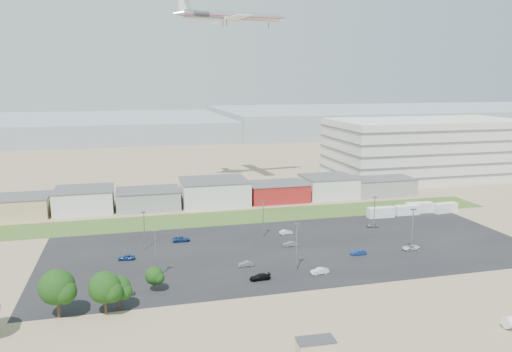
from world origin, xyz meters
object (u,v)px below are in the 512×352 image
object	(u,v)px
parked_car_9	(181,239)
parked_car_13	(320,271)
parked_car_1	(358,252)
portable_shed	(316,348)
parked_car_0	(411,248)
parked_car_7	(290,244)
parked_car_5	(126,257)
parked_car_8	(373,225)
box_trailer_a	(381,212)
parked_car_4	(246,264)
parked_car_3	(260,277)
airliner	(233,16)
parked_car_10	(124,292)
parked_car_11	(286,232)

from	to	relation	value
parked_car_9	parked_car_13	bearing A→B (deg)	-136.52
parked_car_1	parked_car_13	world-z (taller)	parked_car_13
portable_shed	parked_car_9	xyz separation A→B (m)	(-13.85, 60.56, -0.83)
parked_car_0	parked_car_7	size ratio (longest dim) A/B	1.13
parked_car_5	parked_car_8	world-z (taller)	parked_car_5
box_trailer_a	parked_car_4	size ratio (longest dim) A/B	2.32
parked_car_3	airliner	bearing A→B (deg)	168.60
portable_shed	parked_car_10	bearing A→B (deg)	135.30
box_trailer_a	parked_car_11	world-z (taller)	box_trailer_a
airliner	parked_car_9	size ratio (longest dim) A/B	10.06
portable_shed	parked_car_3	distance (m)	30.90
parked_car_7	parked_car_9	bearing A→B (deg)	-106.91
airliner	parked_car_4	bearing A→B (deg)	-107.33
box_trailer_a	parked_car_3	world-z (taller)	box_trailer_a
parked_car_1	parked_car_10	distance (m)	55.19
parked_car_10	parked_car_5	bearing A→B (deg)	2.97
parked_car_0	parked_car_3	world-z (taller)	parked_car_3
parked_car_11	parked_car_13	world-z (taller)	parked_car_13
parked_car_3	parked_car_8	size ratio (longest dim) A/B	1.32
parked_car_9	parked_car_5	bearing A→B (deg)	128.96
parked_car_10	parked_car_11	world-z (taller)	parked_car_10
airliner	parked_car_11	size ratio (longest dim) A/B	12.63
box_trailer_a	portable_shed	bearing A→B (deg)	-123.48
parked_car_8	parked_car_9	bearing A→B (deg)	92.94
parked_car_1	parked_car_5	size ratio (longest dim) A/B	1.02
parked_car_7	parked_car_11	xyz separation A→B (m)	(2.02, 9.95, -0.02)
parked_car_13	parked_car_4	bearing A→B (deg)	-124.73
parked_car_13	portable_shed	bearing A→B (deg)	-27.31
parked_car_7	parked_car_11	size ratio (longest dim) A/B	1.04
parked_car_1	parked_car_8	bearing A→B (deg)	146.57
airliner	parked_car_7	size ratio (longest dim) A/B	12.13
parked_car_0	parked_car_8	size ratio (longest dim) A/B	1.26
parked_car_1	parked_car_8	xyz separation A→B (m)	(14.14, 20.10, -0.06)
parked_car_3	parked_car_13	size ratio (longest dim) A/B	1.12
box_trailer_a	parked_car_13	xyz separation A→B (m)	(-34.97, -38.16, -0.89)
parked_car_9	portable_shed	bearing A→B (deg)	-165.63
parked_car_13	airliner	bearing A→B (deg)	174.92
parked_car_4	parked_car_11	xyz separation A→B (m)	(16.00, 20.66, 0.01)
portable_shed	parked_car_8	world-z (taller)	portable_shed
parked_car_3	parked_car_10	bearing A→B (deg)	-91.57
parked_car_5	parked_car_8	xyz separation A→B (m)	(68.04, 9.96, -0.07)
airliner	parked_car_13	bearing A→B (deg)	-97.67
parked_car_5	parked_car_4	bearing A→B (deg)	74.87
portable_shed	parked_car_10	size ratio (longest dim) A/B	1.41
parked_car_10	airliner	bearing A→B (deg)	-19.70
parked_car_1	parked_car_4	size ratio (longest dim) A/B	1.09
portable_shed	parked_car_13	xyz separation A→B (m)	(12.86, 30.88, -0.80)
parked_car_4	parked_car_1	bearing A→B (deg)	91.01
parked_car_0	parked_car_5	size ratio (longest dim) A/B	1.12
box_trailer_a	parked_car_4	xyz separation A→B (m)	(-49.33, -29.86, -0.96)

